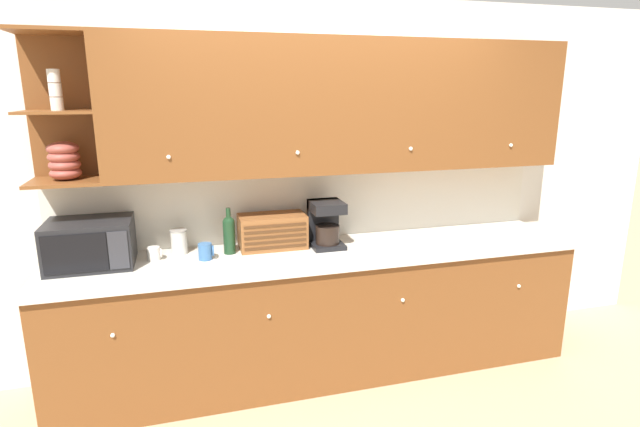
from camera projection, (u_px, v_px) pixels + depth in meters
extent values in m
plane|color=tan|center=(312.00, 347.00, 3.93)|extent=(24.00, 24.00, 0.00)
cube|color=silver|center=(310.00, 184.00, 3.65)|extent=(5.97, 0.06, 2.60)
cube|color=brown|center=(324.00, 314.00, 3.52)|extent=(3.57, 0.65, 0.87)
cube|color=silver|center=(324.00, 253.00, 3.40)|extent=(3.59, 0.68, 0.04)
sphere|color=white|center=(113.00, 335.00, 2.82)|extent=(0.03, 0.03, 0.03)
sphere|color=white|center=(269.00, 316.00, 3.05)|extent=(0.03, 0.03, 0.03)
sphere|color=white|center=(403.00, 300.00, 3.28)|extent=(0.03, 0.03, 0.03)
sphere|color=white|center=(519.00, 286.00, 3.52)|extent=(0.03, 0.03, 0.03)
cube|color=silver|center=(312.00, 203.00, 3.65)|extent=(3.57, 0.01, 0.52)
cube|color=brown|center=(348.00, 106.00, 3.37)|extent=(3.15, 0.35, 0.88)
cube|color=brown|center=(64.00, 108.00, 3.06)|extent=(0.42, 0.02, 0.88)
cube|color=brown|center=(67.00, 181.00, 3.01)|extent=(0.42, 0.35, 0.02)
cube|color=brown|center=(58.00, 112.00, 2.91)|extent=(0.42, 0.35, 0.02)
cube|color=brown|center=(48.00, 31.00, 2.80)|extent=(0.42, 0.35, 0.02)
sphere|color=white|center=(169.00, 157.00, 2.96)|extent=(0.03, 0.03, 0.03)
sphere|color=white|center=(298.00, 153.00, 3.17)|extent=(0.03, 0.03, 0.03)
sphere|color=white|center=(411.00, 149.00, 3.38)|extent=(0.03, 0.03, 0.03)
sphere|color=white|center=(511.00, 145.00, 3.58)|extent=(0.03, 0.03, 0.03)
ellipsoid|color=#9E473D|center=(66.00, 173.00, 3.00)|extent=(0.18, 0.18, 0.08)
ellipsoid|color=#9E473D|center=(65.00, 165.00, 2.98)|extent=(0.18, 0.18, 0.08)
ellipsoid|color=#9E473D|center=(64.00, 157.00, 2.97)|extent=(0.18, 0.18, 0.08)
ellipsoid|color=#9E473D|center=(63.00, 148.00, 2.96)|extent=(0.18, 0.18, 0.08)
cylinder|color=silver|center=(57.00, 104.00, 2.90)|extent=(0.07, 0.07, 0.08)
cylinder|color=silver|center=(55.00, 90.00, 2.88)|extent=(0.07, 0.07, 0.07)
cylinder|color=silver|center=(53.00, 76.00, 2.86)|extent=(0.07, 0.07, 0.08)
cube|color=black|center=(91.00, 243.00, 3.07)|extent=(0.50, 0.38, 0.29)
cube|color=black|center=(75.00, 254.00, 2.88)|extent=(0.35, 0.01, 0.23)
cube|color=#2D2D33|center=(118.00, 250.00, 2.94)|extent=(0.11, 0.01, 0.23)
cylinder|color=silver|center=(153.00, 254.00, 3.20)|extent=(0.08, 0.08, 0.09)
torus|color=silver|center=(161.00, 253.00, 3.21)|extent=(0.01, 0.06, 0.06)
cylinder|color=silver|center=(179.00, 242.00, 3.31)|extent=(0.10, 0.10, 0.16)
cylinder|color=gray|center=(178.00, 230.00, 3.29)|extent=(0.11, 0.11, 0.01)
cylinder|color=#38669E|center=(205.00, 252.00, 3.20)|extent=(0.09, 0.09, 0.11)
torus|color=#38669E|center=(213.00, 251.00, 3.22)|extent=(0.01, 0.07, 0.07)
cylinder|color=#19381E|center=(229.00, 238.00, 3.32)|extent=(0.08, 0.08, 0.21)
sphere|color=#19381E|center=(229.00, 222.00, 3.29)|extent=(0.08, 0.08, 0.08)
cylinder|color=#19381E|center=(228.00, 214.00, 3.28)|extent=(0.03, 0.03, 0.07)
cube|color=brown|center=(272.00, 231.00, 3.44)|extent=(0.46, 0.25, 0.23)
cube|color=#4B2C16|center=(276.00, 247.00, 3.34)|extent=(0.42, 0.01, 0.02)
cube|color=#4B2C16|center=(276.00, 242.00, 3.33)|extent=(0.42, 0.01, 0.02)
cube|color=#4B2C16|center=(276.00, 236.00, 3.32)|extent=(0.42, 0.01, 0.02)
cube|color=#4B2C16|center=(276.00, 231.00, 3.31)|extent=(0.42, 0.01, 0.02)
cube|color=#4B2C16|center=(275.00, 226.00, 3.30)|extent=(0.42, 0.01, 0.02)
cube|color=black|center=(327.00, 245.00, 3.48)|extent=(0.22, 0.25, 0.03)
cylinder|color=black|center=(327.00, 234.00, 3.44)|extent=(0.17, 0.17, 0.13)
cube|color=black|center=(323.00, 221.00, 3.53)|extent=(0.22, 0.06, 0.32)
cube|color=black|center=(327.00, 207.00, 3.41)|extent=(0.22, 0.25, 0.07)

